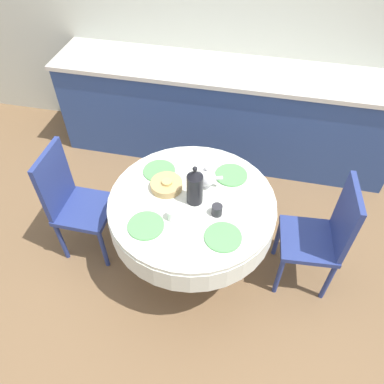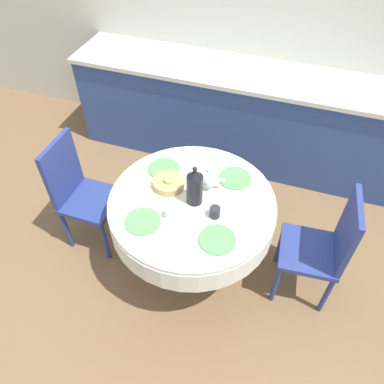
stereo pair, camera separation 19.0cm
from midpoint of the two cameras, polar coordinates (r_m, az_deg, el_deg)
The scene contains 17 objects.
ground_plane at distance 3.13m, azimuth 1.77°, elevation -10.64°, with size 12.00×12.00×0.00m, color brown.
wall_back at distance 3.70m, azimuth 11.50°, elevation 24.59°, with size 7.00×0.05×2.60m.
kitchen_counter at distance 3.79m, azimuth 8.71°, elevation 11.35°, with size 3.24×0.64×0.96m.
dining_table at distance 2.63m, azimuth 2.07°, elevation -3.23°, with size 1.15×1.15×0.75m.
chair_left at distance 2.74m, azimuth 21.38°, elevation -7.75°, with size 0.43×0.43×0.98m.
chair_right at distance 3.00m, azimuth -15.05°, elevation 0.21°, with size 0.40×0.40×0.98m.
plate_near_left at distance 2.41m, azimuth -5.28°, elevation -4.58°, with size 0.23×0.23×0.01m, color #5BA85B.
cup_near_left at distance 2.41m, azimuth -1.13°, elevation -3.27°, with size 0.07×0.07×0.08m, color white.
plate_near_right at distance 2.33m, azimuth 6.25°, elevation -7.33°, with size 0.23×0.23×0.01m, color #5BA85B.
cup_near_right at distance 2.42m, azimuth 5.75°, elevation -3.16°, with size 0.07×0.07×0.08m, color #28282D.
plate_far_left at distance 2.74m, azimuth -2.32°, elevation 3.52°, with size 0.23×0.23×0.01m, color #5BA85B.
cup_far_left at distance 2.59m, azimuth -1.40°, elevation 1.29°, with size 0.07×0.07×0.08m, color #DBB766.
plate_far_right at distance 2.70m, azimuth 8.58°, elevation 2.01°, with size 0.23×0.23×0.01m, color #5BA85B.
cup_far_right at distance 2.62m, azimuth 4.85°, elevation 1.78°, with size 0.07×0.07×0.08m, color #28282D.
coffee_carafe at distance 2.43m, azimuth 2.64°, elevation 0.67°, with size 0.11×0.11×0.31m.
teapot at distance 2.57m, azimuth 4.64°, elevation 1.99°, with size 0.19×0.13×0.18m.
bread_basket at distance 2.61m, azimuth -1.49°, elevation 1.28°, with size 0.22×0.22×0.05m, color tan.
Camera 2 is at (0.55, -1.61, 2.63)m, focal length 35.00 mm.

